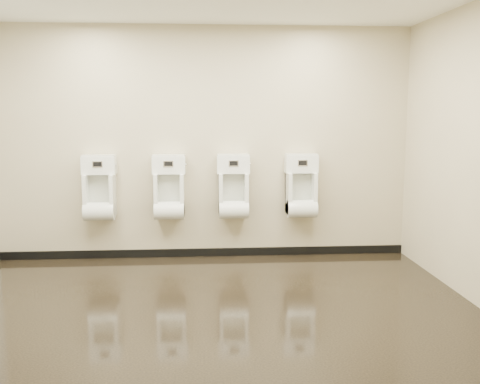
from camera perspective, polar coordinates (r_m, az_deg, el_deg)
The scene contains 9 objects.
ground at distance 5.06m, azimuth -3.61°, elevation -12.06°, with size 5.00×3.50×0.00m, color black.
back_wall at distance 6.50m, azimuth -3.85°, elevation 5.16°, with size 5.00×0.02×2.80m, color #B9AD89.
front_wall at distance 3.01m, azimuth -3.59°, elevation 1.31°, with size 5.00×0.02×2.80m, color #B9AD89.
right_wall at distance 5.38m, azimuth 23.97°, elevation 3.75°, with size 0.02×3.50×2.80m, color #B9AD89.
skirting_back at distance 6.70m, azimuth -3.73°, elevation -6.45°, with size 5.00×0.02×0.10m, color black.
urinal_0 at distance 6.54m, azimuth -14.76°, elevation -0.06°, with size 0.40×0.30×0.75m.
urinal_1 at distance 6.44m, azimuth -7.56°, elevation 0.02°, with size 0.40×0.30×0.75m.
urinal_2 at distance 6.44m, azimuth -0.71°, elevation 0.09°, with size 0.40×0.30×0.75m.
urinal_3 at distance 6.54m, azimuth 6.56°, elevation 0.16°, with size 0.40×0.30×0.75m.
Camera 1 is at (-0.02, -4.74, 1.78)m, focal length 40.00 mm.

